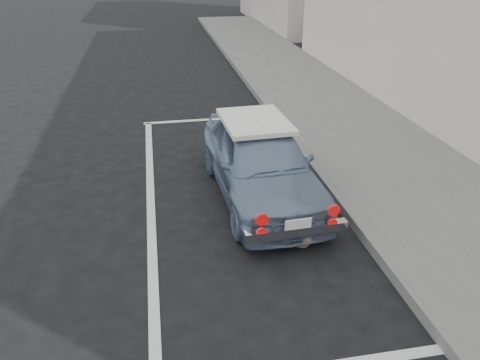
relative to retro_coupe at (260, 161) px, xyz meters
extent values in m
plane|color=black|center=(-0.77, -2.86, -0.59)|extent=(80.00, 80.00, 0.00)
cube|color=#60605C|center=(2.43, -0.86, -0.51)|extent=(2.80, 40.00, 0.15)
cube|color=black|center=(3.89, 1.14, 0.81)|extent=(0.10, 16.00, 2.40)
cube|color=silver|center=(-0.27, 3.64, -0.58)|extent=(3.00, 0.12, 0.01)
cube|color=silver|center=(-1.67, 0.14, -0.58)|extent=(0.12, 7.00, 0.01)
imported|color=#7188A6|center=(0.00, 0.00, -0.01)|extent=(1.53, 3.46, 1.16)
cube|color=white|center=(-0.02, 0.34, 0.50)|extent=(1.02, 1.34, 0.07)
cube|color=silver|center=(0.08, -1.64, -0.21)|extent=(1.30, 0.18, 0.12)
cube|color=white|center=(0.08, -1.69, -0.11)|extent=(0.33, 0.04, 0.17)
cylinder|color=red|center=(-0.37, -1.70, 0.03)|extent=(0.15, 0.05, 0.15)
cylinder|color=red|center=(0.53, -1.65, 0.03)|extent=(0.15, 0.05, 0.15)
cylinder|color=red|center=(-0.37, -1.70, -0.15)|extent=(0.12, 0.05, 0.12)
cylinder|color=red|center=(0.53, -1.65, -0.15)|extent=(0.12, 0.05, 0.12)
ellipsoid|color=#6B6051|center=(0.20, -1.42, -0.47)|extent=(0.33, 0.40, 0.21)
sphere|color=#6B6051|center=(0.25, -1.57, -0.40)|extent=(0.14, 0.14, 0.14)
cone|color=#6B6051|center=(0.21, -1.58, -0.33)|extent=(0.05, 0.05, 0.05)
cone|color=#6B6051|center=(0.28, -1.56, -0.33)|extent=(0.05, 0.05, 0.05)
cylinder|color=#6B6051|center=(0.18, -1.24, -0.54)|extent=(0.18, 0.19, 0.03)
camera|label=1|loc=(-1.47, -6.23, 2.89)|focal=35.00mm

